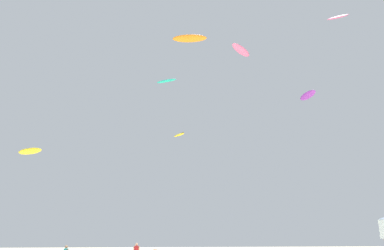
# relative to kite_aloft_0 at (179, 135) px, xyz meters

# --- Properties ---
(kite_aloft_0) EXTENTS (1.92, 2.72, 0.37)m
(kite_aloft_0) POSITION_rel_kite_aloft_0_xyz_m (0.00, 0.00, 0.00)
(kite_aloft_0) COLOR yellow
(kite_aloft_1) EXTENTS (4.20, 3.77, 0.77)m
(kite_aloft_1) POSITION_rel_kite_aloft_0_xyz_m (-19.16, -8.09, -4.81)
(kite_aloft_1) COLOR yellow
(kite_aloft_2) EXTENTS (2.50, 1.93, 0.37)m
(kite_aloft_2) POSITION_rel_kite_aloft_0_xyz_m (-2.80, -15.86, 2.09)
(kite_aloft_2) COLOR #19B29E
(kite_aloft_3) EXTENTS (3.36, 3.67, 0.40)m
(kite_aloft_3) POSITION_rel_kite_aloft_0_xyz_m (5.93, -16.30, 6.28)
(kite_aloft_3) COLOR #E5598C
(kite_aloft_6) EXTENTS (2.44, 1.96, 0.64)m
(kite_aloft_6) POSITION_rel_kite_aloft_0_xyz_m (17.49, -18.28, 10.35)
(kite_aloft_6) COLOR #E5598C
(kite_aloft_7) EXTENTS (3.58, 1.61, 0.67)m
(kite_aloft_7) POSITION_rel_kite_aloft_0_xyz_m (-0.80, -21.79, 4.33)
(kite_aloft_7) COLOR orange
(kite_aloft_8) EXTENTS (1.73, 4.40, 0.95)m
(kite_aloft_8) POSITION_rel_kite_aloft_0_xyz_m (20.04, -2.62, 6.37)
(kite_aloft_8) COLOR purple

